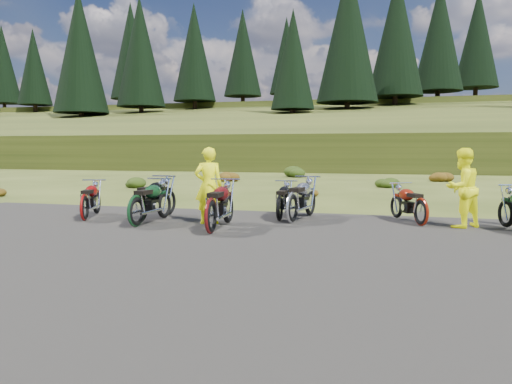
% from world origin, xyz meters
% --- Properties ---
extents(ground, '(300.00, 300.00, 0.00)m').
position_xyz_m(ground, '(0.00, 0.00, 0.00)').
color(ground, '#333E14').
rests_on(ground, ground).
extents(gravel_pad, '(20.00, 12.00, 0.04)m').
position_xyz_m(gravel_pad, '(0.00, -2.00, 0.00)').
color(gravel_pad, black).
rests_on(gravel_pad, ground).
extents(hill_slope, '(300.00, 45.97, 9.37)m').
position_xyz_m(hill_slope, '(0.00, 50.00, 0.00)').
color(hill_slope, '#2D3812').
rests_on(hill_slope, ground).
extents(hill_plateau, '(300.00, 90.00, 9.17)m').
position_xyz_m(hill_plateau, '(0.00, 110.00, 0.00)').
color(hill_plateau, '#2D3812').
rests_on(hill_plateau, ground).
extents(conifer_10, '(7.04, 7.04, 18.00)m').
position_xyz_m(conifer_10, '(-75.00, 77.00, 19.16)').
color(conifer_10, black).
rests_on(conifer_10, ground).
extents(conifer_13, '(5.72, 5.72, 15.00)m').
position_xyz_m(conifer_13, '(-57.00, 64.00, 15.86)').
color(conifer_13, black).
rests_on(conifer_13, ground).
extents(conifer_14, '(5.28, 5.28, 14.00)m').
position_xyz_m(conifer_14, '(-51.00, 70.00, 16.55)').
color(conifer_14, black).
rests_on(conifer_14, ground).
extents(conifer_15, '(7.92, 7.92, 20.00)m').
position_xyz_m(conifer_15, '(-45.00, 76.00, 20.16)').
color(conifer_15, black).
rests_on(conifer_15, ground).
extents(conifer_16, '(7.48, 7.48, 19.00)m').
position_xyz_m(conifer_16, '(-39.00, 51.00, 15.28)').
color(conifer_16, black).
rests_on(conifer_16, ground).
extents(conifer_17, '(7.04, 7.04, 18.00)m').
position_xyz_m(conifer_17, '(-33.00, 57.00, 15.97)').
color(conifer_17, black).
rests_on(conifer_17, ground).
extents(conifer_18, '(6.60, 6.60, 17.00)m').
position_xyz_m(conifer_18, '(-27.00, 63.00, 16.66)').
color(conifer_18, black).
rests_on(conifer_18, ground).
extents(conifer_19, '(6.16, 6.16, 16.00)m').
position_xyz_m(conifer_19, '(-21.00, 69.00, 17.36)').
color(conifer_19, black).
rests_on(conifer_19, ground).
extents(conifer_20, '(5.72, 5.72, 15.00)m').
position_xyz_m(conifer_20, '(-15.00, 75.00, 17.65)').
color(conifer_20, black).
rests_on(conifer_20, ground).
extents(conifer_21, '(5.28, 5.28, 14.00)m').
position_xyz_m(conifer_21, '(-9.00, 50.00, 12.56)').
color(conifer_21, black).
rests_on(conifer_21, ground).
extents(conifer_22, '(7.92, 7.92, 20.00)m').
position_xyz_m(conifer_22, '(-3.00, 56.00, 16.77)').
color(conifer_22, black).
rests_on(conifer_22, ground).
extents(conifer_23, '(7.48, 7.48, 19.00)m').
position_xyz_m(conifer_23, '(3.00, 62.00, 17.47)').
color(conifer_23, black).
rests_on(conifer_23, ground).
extents(conifer_24, '(7.04, 7.04, 18.00)m').
position_xyz_m(conifer_24, '(9.00, 68.00, 18.16)').
color(conifer_24, black).
rests_on(conifer_24, ground).
extents(conifer_25, '(6.60, 6.60, 17.00)m').
position_xyz_m(conifer_25, '(15.00, 74.00, 18.66)').
color(conifer_25, black).
rests_on(conifer_25, ground).
extents(shrub_0, '(0.77, 0.77, 0.45)m').
position_xyz_m(shrub_0, '(-12.00, 6.00, 0.23)').
color(shrub_0, '#6B330D').
rests_on(shrub_0, ground).
extents(shrub_1, '(1.03, 1.03, 0.61)m').
position_xyz_m(shrub_1, '(-9.10, 11.30, 0.31)').
color(shrub_1, black).
rests_on(shrub_1, ground).
extents(shrub_2, '(1.30, 1.30, 0.77)m').
position_xyz_m(shrub_2, '(-6.20, 16.60, 0.38)').
color(shrub_2, '#6B330D').
rests_on(shrub_2, ground).
extents(shrub_3, '(1.56, 1.56, 0.92)m').
position_xyz_m(shrub_3, '(-3.30, 21.90, 0.46)').
color(shrub_3, black).
rests_on(shrub_3, ground).
extents(shrub_4, '(0.77, 0.77, 0.45)m').
position_xyz_m(shrub_4, '(-0.40, 9.20, 0.23)').
color(shrub_4, '#6B330D').
rests_on(shrub_4, ground).
extents(shrub_5, '(1.03, 1.03, 0.61)m').
position_xyz_m(shrub_5, '(2.50, 14.50, 0.31)').
color(shrub_5, black).
rests_on(shrub_5, ground).
extents(shrub_6, '(1.30, 1.30, 0.77)m').
position_xyz_m(shrub_6, '(5.40, 19.80, 0.38)').
color(shrub_6, '#6B330D').
rests_on(shrub_6, ground).
extents(motorcycle_0, '(0.89, 2.24, 1.15)m').
position_xyz_m(motorcycle_0, '(-3.25, 0.91, 0.00)').
color(motorcycle_0, black).
rests_on(motorcycle_0, ground).
extents(motorcycle_1, '(1.26, 2.04, 1.02)m').
position_xyz_m(motorcycle_1, '(-4.79, 0.89, 0.00)').
color(motorcycle_1, maroon).
rests_on(motorcycle_1, ground).
extents(motorcycle_2, '(0.76, 2.15, 1.12)m').
position_xyz_m(motorcycle_2, '(-3.03, 0.35, 0.00)').
color(motorcycle_2, black).
rests_on(motorcycle_2, ground).
extents(motorcycle_3, '(1.05, 2.26, 1.14)m').
position_xyz_m(motorcycle_3, '(0.38, 1.89, 0.00)').
color(motorcycle_3, '#9F9FA3').
rests_on(motorcycle_3, ground).
extents(motorcycle_4, '(0.88, 2.26, 1.16)m').
position_xyz_m(motorcycle_4, '(-1.00, -0.10, 0.00)').
color(motorcycle_4, '#4B0C0D').
rests_on(motorcycle_4, ground).
extents(motorcycle_5, '(0.72, 1.93, 1.00)m').
position_xyz_m(motorcycle_5, '(0.01, 2.14, 0.00)').
color(motorcycle_5, black).
rests_on(motorcycle_5, ground).
extents(motorcycle_6, '(1.39, 1.98, 0.99)m').
position_xyz_m(motorcycle_6, '(3.43, 2.27, 0.00)').
color(motorcycle_6, maroon).
rests_on(motorcycle_6, ground).
extents(person_middle, '(0.81, 0.69, 1.87)m').
position_xyz_m(person_middle, '(-1.58, 1.31, 0.94)').
color(person_middle, '#EAED0C').
rests_on(person_middle, ground).
extents(person_right_a, '(1.14, 1.12, 1.85)m').
position_xyz_m(person_right_a, '(4.32, 2.28, 0.93)').
color(person_right_a, '#EAED0C').
rests_on(person_right_a, ground).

